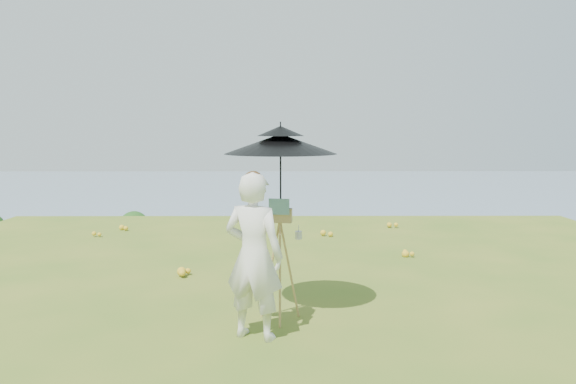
{
  "coord_description": "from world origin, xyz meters",
  "views": [
    {
      "loc": [
        -0.1,
        -7.26,
        2.26
      ],
      "look_at": [
        -0.05,
        1.59,
        1.24
      ],
      "focal_mm": 35.0,
      "sensor_mm": 36.0,
      "label": 1
    }
  ],
  "objects": [
    {
      "name": "painter_cap",
      "position": [
        -0.43,
        -1.41,
        1.75
      ],
      "size": [
        0.29,
        0.31,
        0.1
      ],
      "primitive_type": null,
      "rotation": [
        0.0,
        0.0,
        -0.38
      ],
      "color": "#C66C6D",
      "rests_on": "painter"
    },
    {
      "name": "moored_boats",
      "position": [
        -12.5,
        161.0,
        -33.65
      ],
      "size": [
        140.0,
        140.0,
        0.7
      ],
      "primitive_type": null,
      "color": "silver",
      "rests_on": "bay_water"
    },
    {
      "name": "field_easel",
      "position": [
        -0.16,
        -0.86,
        0.73
      ],
      "size": [
        0.63,
        0.63,
        1.45
      ],
      "primitive_type": null,
      "rotation": [
        0.0,
        0.0,
        -0.16
      ],
      "color": "#A78446",
      "rests_on": "ground"
    },
    {
      "name": "harbor_town",
      "position": [
        0.0,
        75.0,
        -29.5
      ],
      "size": [
        110.0,
        22.0,
        5.0
      ],
      "primitive_type": null,
      "color": "silver",
      "rests_on": "shoreline_tier"
    },
    {
      "name": "peninsula",
      "position": [
        -75.0,
        155.0,
        -29.0
      ],
      "size": [
        90.0,
        60.0,
        12.0
      ],
      "primitive_type": null,
      "color": "#0E330E",
      "rests_on": "bay_water"
    },
    {
      "name": "slope_trees",
      "position": [
        0.0,
        35.0,
        -15.0
      ],
      "size": [
        110.0,
        50.0,
        6.0
      ],
      "primitive_type": null,
      "color": "#214815",
      "rests_on": "forest_slope"
    },
    {
      "name": "bay_water",
      "position": [
        0.0,
        240.0,
        -34.0
      ],
      "size": [
        700.0,
        700.0,
        0.0
      ],
      "primitive_type": "plane",
      "color": "gray",
      "rests_on": "ground"
    },
    {
      "name": "shoreline_tier",
      "position": [
        0.0,
        75.0,
        -36.0
      ],
      "size": [
        170.0,
        28.0,
        8.0
      ],
      "primitive_type": "cube",
      "color": "gray",
      "rests_on": "bay_water"
    },
    {
      "name": "ground",
      "position": [
        0.0,
        0.0,
        0.0
      ],
      "size": [
        14.0,
        14.0,
        0.0
      ],
      "primitive_type": "plane",
      "color": "#4E7120",
      "rests_on": "ground"
    },
    {
      "name": "painter",
      "position": [
        -0.43,
        -1.41,
        0.9
      ],
      "size": [
        0.77,
        0.64,
        1.8
      ],
      "primitive_type": "imported",
      "rotation": [
        0.0,
        0.0,
        2.77
      ],
      "color": "white",
      "rests_on": "ground"
    },
    {
      "name": "wildflowers",
      "position": [
        0.0,
        0.25,
        0.06
      ],
      "size": [
        10.0,
        10.5,
        0.12
      ],
      "primitive_type": null,
      "color": "gold",
      "rests_on": "ground"
    },
    {
      "name": "sun_umbrella",
      "position": [
        -0.15,
        -0.83,
        1.76
      ],
      "size": [
        1.57,
        1.57,
        1.13
      ],
      "primitive_type": null,
      "rotation": [
        0.0,
        0.0,
        -0.24
      ],
      "color": "black",
      "rests_on": "field_easel"
    }
  ]
}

